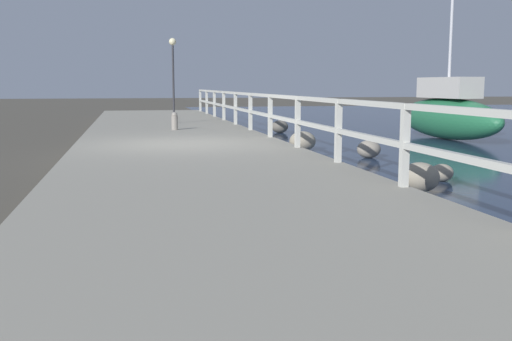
# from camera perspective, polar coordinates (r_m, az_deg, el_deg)

# --- Properties ---
(ground_plane) EXTENTS (120.00, 120.00, 0.00)m
(ground_plane) POSITION_cam_1_polar(r_m,az_deg,el_deg) (13.42, -6.91, 1.26)
(ground_plane) COLOR #4C473D
(dock_walkway) EXTENTS (4.75, 36.00, 0.30)m
(dock_walkway) POSITION_cam_1_polar(r_m,az_deg,el_deg) (13.40, -6.92, 1.89)
(dock_walkway) COLOR gray
(dock_walkway) RESTS_ON ground
(railing) EXTENTS (0.10, 32.50, 1.07)m
(railing) POSITION_cam_1_polar(r_m,az_deg,el_deg) (13.72, 2.56, 5.75)
(railing) COLOR beige
(railing) RESTS_ON dock_walkway
(boulder_water_edge) EXTENTS (0.65, 0.58, 0.48)m
(boulder_water_edge) POSITION_cam_1_polar(r_m,az_deg,el_deg) (14.59, 4.45, 2.80)
(boulder_water_edge) COLOR gray
(boulder_water_edge) RESTS_ON ground
(boulder_downstream) EXTENTS (0.60, 0.54, 0.45)m
(boulder_downstream) POSITION_cam_1_polar(r_m,az_deg,el_deg) (9.29, 15.32, -0.64)
(boulder_downstream) COLOR gray
(boulder_downstream) RESTS_ON ground
(boulder_near_dock) EXTENTS (0.53, 0.47, 0.39)m
(boulder_near_dock) POSITION_cam_1_polar(r_m,az_deg,el_deg) (13.40, 10.70, 2.01)
(boulder_near_dock) COLOR gray
(boulder_near_dock) RESTS_ON ground
(boulder_upstream) EXTENTS (0.39, 0.35, 0.29)m
(boulder_upstream) POSITION_cam_1_polar(r_m,az_deg,el_deg) (10.46, 17.27, -0.20)
(boulder_upstream) COLOR gray
(boulder_upstream) RESTS_ON ground
(boulder_mid_strip) EXTENTS (0.56, 0.51, 0.42)m
(boulder_mid_strip) POSITION_cam_1_polar(r_m,az_deg,el_deg) (20.08, 2.28, 4.20)
(boulder_mid_strip) COLOR #666056
(boulder_mid_strip) RESTS_ON ground
(mooring_bollard) EXTENTS (0.19, 0.19, 0.52)m
(mooring_bollard) POSITION_cam_1_polar(r_m,az_deg,el_deg) (17.63, -7.76, 4.71)
(mooring_bollard) COLOR gray
(mooring_bollard) RESTS_ON dock_walkway
(dock_lamp) EXTENTS (0.24, 0.24, 2.86)m
(dock_lamp) POSITION_cam_1_polar(r_m,az_deg,el_deg) (20.78, -7.91, 10.20)
(dock_lamp) COLOR #2D2D33
(dock_lamp) RESTS_ON dock_walkway
(sailboat_green) EXTENTS (1.50, 4.96, 7.75)m
(sailboat_green) POSITION_cam_1_polar(r_m,az_deg,el_deg) (18.64, 17.77, 5.20)
(sailboat_green) COLOR #236B42
(sailboat_green) RESTS_ON water_surface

